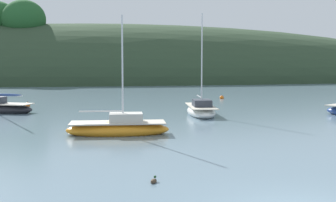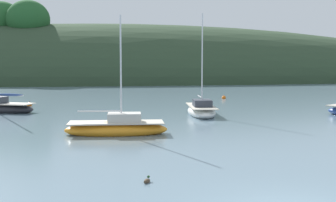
# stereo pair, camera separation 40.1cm
# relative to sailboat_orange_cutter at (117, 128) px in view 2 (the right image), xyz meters

# --- Properties ---
(far_shoreline_hill) EXTENTS (150.00, 36.00, 26.58)m
(far_shoreline_hill) POSITION_rel_sailboat_orange_cutter_xyz_m (3.64, 66.28, -0.24)
(far_shoreline_hill) COLOR #2D422B
(far_shoreline_hill) RESTS_ON ground
(sailboat_orange_cutter) EXTENTS (5.64, 2.26, 6.55)m
(sailboat_orange_cutter) POSITION_rel_sailboat_orange_cutter_xyz_m (0.00, 0.00, 0.00)
(sailboat_orange_cutter) COLOR orange
(sailboat_orange_cutter) RESTS_ON ground
(sailboat_blue_center) EXTENTS (2.52, 5.85, 7.56)m
(sailboat_blue_center) POSITION_rel_sailboat_orange_cutter_xyz_m (6.53, 7.82, 0.01)
(sailboat_blue_center) COLOR white
(sailboat_blue_center) RESTS_ON ground
(mooring_buoy_channel) EXTENTS (0.44, 0.44, 0.54)m
(mooring_buoy_channel) POSITION_rel_sailboat_orange_cutter_xyz_m (-6.90, 16.86, -0.22)
(mooring_buoy_channel) COLOR orange
(mooring_buoy_channel) RESTS_ON ground
(mooring_buoy_outer) EXTENTS (0.44, 0.44, 0.54)m
(mooring_buoy_outer) POSITION_rel_sailboat_orange_cutter_xyz_m (12.30, 21.68, -0.22)
(mooring_buoy_outer) COLOR orange
(mooring_buoy_outer) RESTS_ON ground
(duck_lead) EXTENTS (0.31, 0.41, 0.24)m
(duck_lead) POSITION_rel_sailboat_orange_cutter_xyz_m (0.48, -9.90, -0.29)
(duck_lead) COLOR #473828
(duck_lead) RESTS_ON ground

